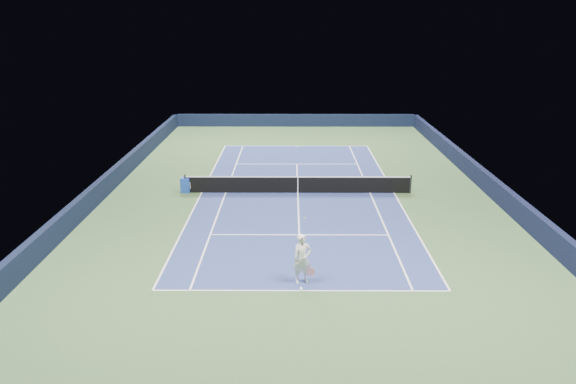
{
  "coord_description": "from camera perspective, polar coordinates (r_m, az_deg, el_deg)",
  "views": [
    {
      "loc": [
        -0.38,
        -30.46,
        9.73
      ],
      "look_at": [
        -0.54,
        -3.0,
        1.0
      ],
      "focal_mm": 35.0,
      "sensor_mm": 36.0,
      "label": 1
    }
  ],
  "objects": [
    {
      "name": "center_service_line",
      "position": [
        31.97,
        1.0,
        -0.06
      ],
      "size": [
        0.08,
        12.8,
        0.0
      ],
      "primitive_type": "cube",
      "color": "white",
      "rests_on": "ground"
    },
    {
      "name": "sideline_doubles_left",
      "position": [
        32.38,
        -8.75,
        -0.05
      ],
      "size": [
        0.08,
        23.77,
        0.0
      ],
      "primitive_type": "cube",
      "color": "white",
      "rests_on": "ground"
    },
    {
      "name": "baseline_near",
      "position": [
        20.97,
        1.35,
        -9.99
      ],
      "size": [
        10.97,
        0.08,
        0.0
      ],
      "primitive_type": "cube",
      "color": "white",
      "rests_on": "ground"
    },
    {
      "name": "sideline_doubles_right",
      "position": [
        32.51,
        10.71,
        -0.08
      ],
      "size": [
        0.08,
        23.77,
        0.0
      ],
      "primitive_type": "cube",
      "color": "white",
      "rests_on": "ground"
    },
    {
      "name": "service_line_near",
      "position": [
        25.95,
        1.15,
        -4.37
      ],
      "size": [
        8.23,
        0.08,
        0.0
      ],
      "primitive_type": "cube",
      "color": "white",
      "rests_on": "ground"
    },
    {
      "name": "center_mark_near",
      "position": [
        21.1,
        1.35,
        -9.8
      ],
      "size": [
        0.08,
        0.3,
        0.0
      ],
      "primitive_type": "cube",
      "color": "white",
      "rests_on": "ground"
    },
    {
      "name": "baseline_far",
      "position": [
        43.45,
        0.83,
        4.71
      ],
      "size": [
        10.97,
        0.08,
        0.0
      ],
      "primitive_type": "cube",
      "color": "white",
      "rests_on": "ground"
    },
    {
      "name": "center_mark_far",
      "position": [
        43.3,
        0.83,
        4.66
      ],
      "size": [
        0.08,
        0.3,
        0.0
      ],
      "primitive_type": "cube",
      "color": "white",
      "rests_on": "ground"
    },
    {
      "name": "sideline_singles_left",
      "position": [
        32.19,
        -6.34,
        -0.05
      ],
      "size": [
        0.08,
        23.77,
        0.0
      ],
      "primitive_type": "cube",
      "color": "white",
      "rests_on": "ground"
    },
    {
      "name": "wall_right",
      "position": [
        33.73,
        19.73,
        0.78
      ],
      "size": [
        0.35,
        40.0,
        1.1
      ],
      "primitive_type": "cube",
      "color": "black",
      "rests_on": "ground"
    },
    {
      "name": "wall_left",
      "position": [
        33.48,
        -17.86,
        0.85
      ],
      "size": [
        0.35,
        40.0,
        1.1
      ],
      "primitive_type": "cube",
      "color": "black",
      "rests_on": "ground"
    },
    {
      "name": "tennis_player",
      "position": [
        21.18,
        1.46,
        -6.8
      ],
      "size": [
        0.9,
        1.37,
        2.26
      ],
      "color": "white",
      "rests_on": "ground"
    },
    {
      "name": "tennis_net",
      "position": [
        31.83,
        1.0,
        0.79
      ],
      "size": [
        12.9,
        0.1,
        1.07
      ],
      "color": "black",
      "rests_on": "ground"
    },
    {
      "name": "court_surface",
      "position": [
        31.98,
        1.0,
        -0.08
      ],
      "size": [
        10.97,
        23.77,
        0.01
      ],
      "primitive_type": "cube",
      "color": "navy",
      "rests_on": "ground"
    },
    {
      "name": "sponsor_cube",
      "position": [
        32.51,
        -10.34,
        0.71
      ],
      "size": [
        0.59,
        0.51,
        0.85
      ],
      "color": "#1C42AC",
      "rests_on": "ground"
    },
    {
      "name": "service_line_far",
      "position": [
        38.12,
        0.9,
        2.86
      ],
      "size": [
        8.23,
        0.08,
        0.0
      ],
      "primitive_type": "cube",
      "color": "white",
      "rests_on": "ground"
    },
    {
      "name": "wall_far",
      "position": [
        51.12,
        0.76,
        7.29
      ],
      "size": [
        22.0,
        0.35,
        1.1
      ],
      "primitive_type": "cube",
      "color": "black",
      "rests_on": "ground"
    },
    {
      "name": "sideline_singles_right",
      "position": [
        32.29,
        8.32,
        -0.08
      ],
      "size": [
        0.08,
        23.77,
        0.0
      ],
      "primitive_type": "cube",
      "color": "white",
      "rests_on": "ground"
    },
    {
      "name": "ground",
      "position": [
        31.98,
        1.0,
        -0.08
      ],
      "size": [
        40.0,
        40.0,
        0.0
      ],
      "primitive_type": "plane",
      "color": "#34512C",
      "rests_on": "ground"
    }
  ]
}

